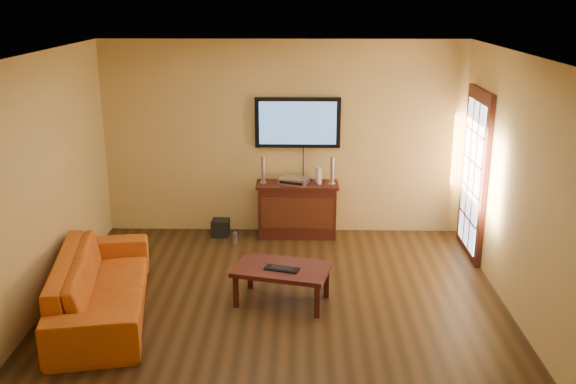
{
  "coord_description": "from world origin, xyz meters",
  "views": [
    {
      "loc": [
        0.24,
        -6.21,
        3.28
      ],
      "look_at": [
        0.1,
        0.8,
        1.1
      ],
      "focal_mm": 40.0,
      "sensor_mm": 36.0,
      "label": 1
    }
  ],
  "objects_px": {
    "speaker_right": "(332,172)",
    "keyboard": "(282,269)",
    "speaker_left": "(263,171)",
    "bottle": "(235,239)",
    "sofa": "(101,275)",
    "media_console": "(297,209)",
    "game_console": "(319,175)",
    "av_receiver": "(294,181)",
    "subwoofer": "(221,228)",
    "television": "(298,123)",
    "coffee_table": "(282,272)"
  },
  "relations": [
    {
      "from": "speaker_left",
      "to": "bottle",
      "type": "bearing_deg",
      "value": -131.28
    },
    {
      "from": "coffee_table",
      "to": "game_console",
      "type": "bearing_deg",
      "value": 77.85
    },
    {
      "from": "speaker_left",
      "to": "av_receiver",
      "type": "height_order",
      "value": "speaker_left"
    },
    {
      "from": "media_console",
      "to": "keyboard",
      "type": "bearing_deg",
      "value": -94.18
    },
    {
      "from": "keyboard",
      "to": "speaker_left",
      "type": "bearing_deg",
      "value": 98.59
    },
    {
      "from": "keyboard",
      "to": "television",
      "type": "bearing_deg",
      "value": 86.14
    },
    {
      "from": "speaker_left",
      "to": "keyboard",
      "type": "xyz_separation_m",
      "value": [
        0.32,
        -2.13,
        -0.51
      ]
    },
    {
      "from": "speaker_right",
      "to": "keyboard",
      "type": "bearing_deg",
      "value": -106.71
    },
    {
      "from": "sofa",
      "to": "speaker_left",
      "type": "bearing_deg",
      "value": -44.59
    },
    {
      "from": "speaker_left",
      "to": "av_receiver",
      "type": "relative_size",
      "value": 0.96
    },
    {
      "from": "speaker_right",
      "to": "bottle",
      "type": "bearing_deg",
      "value": -163.77
    },
    {
      "from": "television",
      "to": "keyboard",
      "type": "height_order",
      "value": "television"
    },
    {
      "from": "bottle",
      "to": "coffee_table",
      "type": "bearing_deg",
      "value": -67.45
    },
    {
      "from": "sofa",
      "to": "bottle",
      "type": "xyz_separation_m",
      "value": [
        1.22,
        1.95,
        -0.35
      ]
    },
    {
      "from": "television",
      "to": "sofa",
      "type": "height_order",
      "value": "television"
    },
    {
      "from": "speaker_right",
      "to": "keyboard",
      "type": "height_order",
      "value": "speaker_right"
    },
    {
      "from": "subwoofer",
      "to": "keyboard",
      "type": "height_order",
      "value": "keyboard"
    },
    {
      "from": "media_console",
      "to": "bottle",
      "type": "height_order",
      "value": "media_console"
    },
    {
      "from": "speaker_right",
      "to": "sofa",
      "type": "bearing_deg",
      "value": -137.37
    },
    {
      "from": "av_receiver",
      "to": "speaker_right",
      "type": "bearing_deg",
      "value": 19.95
    },
    {
      "from": "coffee_table",
      "to": "keyboard",
      "type": "height_order",
      "value": "keyboard"
    },
    {
      "from": "television",
      "to": "speaker_right",
      "type": "relative_size",
      "value": 3.1
    },
    {
      "from": "media_console",
      "to": "speaker_left",
      "type": "bearing_deg",
      "value": 177.23
    },
    {
      "from": "game_console",
      "to": "keyboard",
      "type": "xyz_separation_m",
      "value": [
        -0.45,
        -2.14,
        -0.45
      ]
    },
    {
      "from": "speaker_left",
      "to": "sofa",
      "type": "bearing_deg",
      "value": -123.79
    },
    {
      "from": "av_receiver",
      "to": "subwoofer",
      "type": "distance_m",
      "value": 1.25
    },
    {
      "from": "speaker_left",
      "to": "speaker_right",
      "type": "xyz_separation_m",
      "value": [
        0.95,
        -0.03,
        0.01
      ]
    },
    {
      "from": "game_console",
      "to": "keyboard",
      "type": "relative_size",
      "value": 0.55
    },
    {
      "from": "bottle",
      "to": "speaker_right",
      "type": "bearing_deg",
      "value": 16.23
    },
    {
      "from": "game_console",
      "to": "keyboard",
      "type": "height_order",
      "value": "game_console"
    },
    {
      "from": "game_console",
      "to": "bottle",
      "type": "relative_size",
      "value": 1.08
    },
    {
      "from": "speaker_right",
      "to": "subwoofer",
      "type": "height_order",
      "value": "speaker_right"
    },
    {
      "from": "speaker_right",
      "to": "subwoofer",
      "type": "xyz_separation_m",
      "value": [
        -1.55,
        -0.02,
        -0.82
      ]
    },
    {
      "from": "media_console",
      "to": "speaker_left",
      "type": "height_order",
      "value": "speaker_left"
    },
    {
      "from": "coffee_table",
      "to": "sofa",
      "type": "height_order",
      "value": "sofa"
    },
    {
      "from": "media_console",
      "to": "keyboard",
      "type": "height_order",
      "value": "media_console"
    },
    {
      "from": "media_console",
      "to": "subwoofer",
      "type": "xyz_separation_m",
      "value": [
        -1.08,
        -0.03,
        -0.27
      ]
    },
    {
      "from": "sofa",
      "to": "television",
      "type": "bearing_deg",
      "value": -50.03
    },
    {
      "from": "coffee_table",
      "to": "keyboard",
      "type": "bearing_deg",
      "value": -88.01
    },
    {
      "from": "bottle",
      "to": "subwoofer",
      "type": "bearing_deg",
      "value": 123.17
    },
    {
      "from": "coffee_table",
      "to": "speaker_left",
      "type": "height_order",
      "value": "speaker_left"
    },
    {
      "from": "speaker_right",
      "to": "av_receiver",
      "type": "bearing_deg",
      "value": 179.51
    },
    {
      "from": "media_console",
      "to": "game_console",
      "type": "xyz_separation_m",
      "value": [
        0.29,
        0.03,
        0.49
      ]
    },
    {
      "from": "television",
      "to": "speaker_left",
      "type": "bearing_deg",
      "value": -161.88
    },
    {
      "from": "media_console",
      "to": "game_console",
      "type": "distance_m",
      "value": 0.57
    },
    {
      "from": "television",
      "to": "bottle",
      "type": "distance_m",
      "value": 1.8
    },
    {
      "from": "speaker_left",
      "to": "av_receiver",
      "type": "bearing_deg",
      "value": -3.92
    },
    {
      "from": "game_console",
      "to": "sofa",
      "type": "bearing_deg",
      "value": -147.96
    },
    {
      "from": "bottle",
      "to": "keyboard",
      "type": "bearing_deg",
      "value": -68.1
    },
    {
      "from": "speaker_right",
      "to": "game_console",
      "type": "distance_m",
      "value": 0.2
    }
  ]
}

